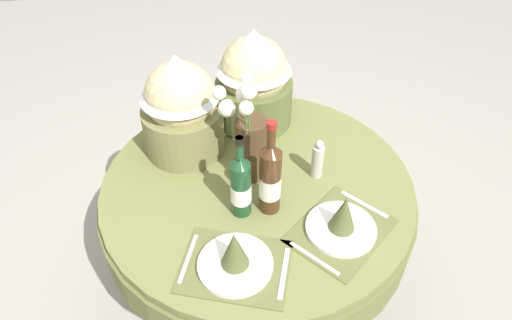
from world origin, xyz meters
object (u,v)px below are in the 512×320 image
at_px(dining_table, 257,204).
at_px(gift_tub_back_centre, 254,76).
at_px(place_setting_right, 342,222).
at_px(gift_tub_back_left, 181,103).
at_px(pepper_mill, 318,160).
at_px(place_setting_left, 235,257).
at_px(flower_vase, 249,138).
at_px(wine_bottle_right, 270,178).
at_px(wine_bottle_centre, 241,185).

bearing_deg(dining_table, gift_tub_back_centre, 81.75).
xyz_separation_m(place_setting_right, gift_tub_back_centre, (-0.18, 0.68, 0.18)).
bearing_deg(gift_tub_back_centre, place_setting_right, -75.30).
relative_size(dining_table, gift_tub_back_left, 2.83).
relative_size(dining_table, gift_tub_back_centre, 2.80).
distance_m(place_setting_right, pepper_mill, 0.28).
bearing_deg(place_setting_left, flower_vase, 74.46).
height_order(place_setting_right, pepper_mill, pepper_mill).
height_order(wine_bottle_right, pepper_mill, wine_bottle_right).
relative_size(dining_table, wine_bottle_right, 3.17).
relative_size(wine_bottle_right, gift_tub_back_centre, 0.88).
xyz_separation_m(place_setting_left, pepper_mill, (0.37, 0.36, 0.03)).
xyz_separation_m(place_setting_left, wine_bottle_centre, (0.06, 0.23, 0.08)).
xyz_separation_m(place_setting_left, gift_tub_back_centre, (0.20, 0.76, 0.18)).
bearing_deg(place_setting_left, place_setting_right, 11.99).
xyz_separation_m(wine_bottle_centre, gift_tub_back_left, (-0.17, 0.39, 0.10)).
xyz_separation_m(flower_vase, wine_bottle_centre, (-0.06, -0.19, -0.05)).
height_order(place_setting_right, gift_tub_back_left, gift_tub_back_left).
xyz_separation_m(wine_bottle_centre, pepper_mill, (0.31, 0.13, -0.05)).
distance_m(place_setting_left, gift_tub_back_centre, 0.80).
xyz_separation_m(dining_table, wine_bottle_centre, (-0.08, -0.14, 0.26)).
relative_size(dining_table, flower_vase, 2.80).
bearing_deg(dining_table, place_setting_right, -51.10).
relative_size(dining_table, wine_bottle_centre, 3.61).
bearing_deg(flower_vase, dining_table, -62.24).
xyz_separation_m(dining_table, place_setting_right, (0.23, -0.29, 0.18)).
xyz_separation_m(flower_vase, wine_bottle_right, (0.04, -0.19, -0.03)).
bearing_deg(gift_tub_back_centre, pepper_mill, -66.55).
bearing_deg(dining_table, wine_bottle_centre, -120.66).
xyz_separation_m(pepper_mill, gift_tub_back_left, (-0.48, 0.25, 0.14)).
height_order(dining_table, place_setting_left, place_setting_left).
height_order(wine_bottle_right, gift_tub_back_left, gift_tub_back_left).
height_order(flower_vase, wine_bottle_right, flower_vase).
bearing_deg(place_setting_right, wine_bottle_centre, 154.67).
distance_m(place_setting_left, pepper_mill, 0.52).
xyz_separation_m(wine_bottle_right, gift_tub_back_centre, (0.04, 0.53, 0.08)).
distance_m(place_setting_right, flower_vase, 0.44).
height_order(place_setting_right, wine_bottle_centre, wine_bottle_centre).
height_order(dining_table, flower_vase, flower_vase).
distance_m(flower_vase, wine_bottle_right, 0.19).
relative_size(flower_vase, wine_bottle_right, 1.13).
distance_m(place_setting_left, wine_bottle_right, 0.29).
bearing_deg(wine_bottle_right, gift_tub_back_centre, 85.83).
distance_m(dining_table, flower_vase, 0.31).
relative_size(wine_bottle_centre, gift_tub_back_centre, 0.78).
xyz_separation_m(place_setting_right, pepper_mill, (-0.01, 0.28, 0.03)).
xyz_separation_m(dining_table, gift_tub_back_centre, (0.06, 0.39, 0.35)).
height_order(place_setting_left, gift_tub_back_centre, gift_tub_back_centre).
distance_m(dining_table, place_setting_left, 0.43).
bearing_deg(dining_table, pepper_mill, -2.11).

